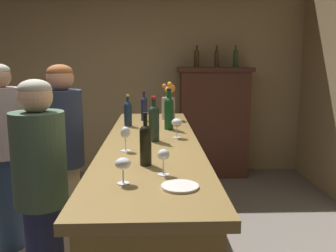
{
  "coord_description": "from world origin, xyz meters",
  "views": [
    {
      "loc": [
        0.52,
        -2.5,
        1.65
      ],
      "look_at": [
        0.6,
        -0.08,
        1.21
      ],
      "focal_mm": 38.72,
      "sensor_mm": 36.0,
      "label": 1
    }
  ],
  "objects": [
    {
      "name": "wine_bottle_malbec",
      "position": [
        0.41,
        0.97,
        1.2
      ],
      "size": [
        0.06,
        0.06,
        0.28
      ],
      "color": "#1A213D",
      "rests_on": "bar_counter"
    },
    {
      "name": "patron_near_entrance",
      "position": [
        -0.77,
        0.55,
        0.91
      ],
      "size": [
        0.32,
        0.32,
        1.63
      ],
      "rotation": [
        0.0,
        0.0,
        -0.49
      ],
      "color": "#1E2E43",
      "rests_on": "ground"
    },
    {
      "name": "display_bottle_left",
      "position": [
        1.1,
        2.56,
        1.69
      ],
      "size": [
        0.07,
        0.07,
        0.3
      ],
      "color": "#433115",
      "rests_on": "display_cabinet"
    },
    {
      "name": "cheese_plate",
      "position": [
        0.63,
        -0.93,
        1.08
      ],
      "size": [
        0.17,
        0.17,
        0.01
      ],
      "primitive_type": "cylinder",
      "color": "white",
      "rests_on": "bar_counter"
    },
    {
      "name": "patron_by_cabinet",
      "position": [
        -0.19,
        -0.35,
        0.86
      ],
      "size": [
        0.32,
        0.32,
        1.54
      ],
      "rotation": [
        0.0,
        0.0,
        0.65
      ],
      "color": "navy",
      "rests_on": "ground"
    },
    {
      "name": "wine_glass_front",
      "position": [
        0.36,
        -0.86,
        1.17
      ],
      "size": [
        0.08,
        0.08,
        0.13
      ],
      "color": "white",
      "rests_on": "bar_counter"
    },
    {
      "name": "display_bottle_center",
      "position": [
        1.64,
        2.56,
        1.7
      ],
      "size": [
        0.07,
        0.07,
        0.31
      ],
      "color": "#2E4C26",
      "rests_on": "display_cabinet"
    },
    {
      "name": "wine_bottle_merlot",
      "position": [
        0.63,
        0.51,
        1.23
      ],
      "size": [
        0.08,
        0.08,
        0.35
      ],
      "color": "#123F1B",
      "rests_on": "bar_counter"
    },
    {
      "name": "wall_back",
      "position": [
        0.0,
        2.86,
        1.49
      ],
      "size": [
        5.47,
        0.12,
        2.98
      ],
      "primitive_type": "cube",
      "color": "tan",
      "rests_on": "ground"
    },
    {
      "name": "patron_in_navy",
      "position": [
        -0.21,
        0.33,
        0.91
      ],
      "size": [
        0.32,
        0.32,
        1.62
      ],
      "rotation": [
        0.0,
        0.0,
        -0.11
      ],
      "color": "#B7A98E",
      "rests_on": "ground"
    },
    {
      "name": "bar_counter",
      "position": [
        0.49,
        0.07,
        0.54
      ],
      "size": [
        0.68,
        2.72,
        1.08
      ],
      "color": "olive",
      "rests_on": "ground"
    },
    {
      "name": "wine_bottle_pinot",
      "position": [
        0.46,
        -0.55,
        1.2
      ],
      "size": [
        0.07,
        0.07,
        0.3
      ],
      "color": "black",
      "rests_on": "bar_counter"
    },
    {
      "name": "display_bottle_midleft",
      "position": [
        1.37,
        2.56,
        1.69
      ],
      "size": [
        0.06,
        0.06,
        0.3
      ],
      "color": "#48331E",
      "rests_on": "display_cabinet"
    },
    {
      "name": "wine_glass_spare",
      "position": [
        0.33,
        -0.23,
        1.19
      ],
      "size": [
        0.06,
        0.06,
        0.16
      ],
      "color": "white",
      "rests_on": "bar_counter"
    },
    {
      "name": "display_cabinet",
      "position": [
        1.35,
        2.56,
        0.81
      ],
      "size": [
        1.03,
        0.42,
        1.56
      ],
      "color": "#4B271D",
      "rests_on": "ground"
    },
    {
      "name": "flower_arrangement",
      "position": [
        0.65,
        1.05,
        1.23
      ],
      "size": [
        0.14,
        0.14,
        0.37
      ],
      "color": "tan",
      "rests_on": "bar_counter"
    },
    {
      "name": "wine_glass_rear",
      "position": [
        0.56,
        -0.74,
        1.17
      ],
      "size": [
        0.06,
        0.06,
        0.13
      ],
      "color": "white",
      "rests_on": "bar_counter"
    },
    {
      "name": "wine_glass_mid",
      "position": [
        0.68,
        0.16,
        1.19
      ],
      "size": [
        0.08,
        0.08,
        0.15
      ],
      "color": "white",
      "rests_on": "bar_counter"
    },
    {
      "name": "wine_bottle_riesling",
      "position": [
        0.51,
        0.06,
        1.22
      ],
      "size": [
        0.08,
        0.08,
        0.32
      ],
      "color": "#1F3124",
      "rests_on": "bar_counter"
    },
    {
      "name": "wine_bottle_rose",
      "position": [
        0.28,
        0.68,
        1.2
      ],
      "size": [
        0.07,
        0.07,
        0.28
      ],
      "color": "#17283F",
      "rests_on": "bar_counter"
    }
  ]
}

